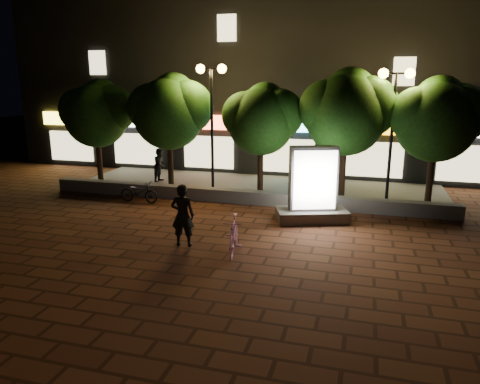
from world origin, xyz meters
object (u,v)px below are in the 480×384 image
(tree_far_left, at_px, (98,111))
(tree_right, at_px, (348,109))
(tree_far_right, at_px, (438,117))
(scooter_pink, at_px, (234,235))
(tree_left, at_px, (170,109))
(street_lamp_right, at_px, (394,102))
(tree_mid, at_px, (262,117))
(ad_kiosk, at_px, (313,191))
(street_lamp_left, at_px, (212,96))
(rider, at_px, (183,215))
(pedestrian, at_px, (160,165))
(scooter_parked, at_px, (139,192))

(tree_far_left, distance_m, tree_right, 10.81)
(tree_far_right, xyz_separation_m, scooter_pink, (-5.79, -6.53, -2.85))
(tree_left, xyz_separation_m, street_lamp_right, (8.95, -0.26, 0.45))
(tree_mid, bearing_deg, ad_kiosk, -50.86)
(street_lamp_left, relative_size, rider, 2.83)
(tree_mid, bearing_deg, pedestrian, 170.02)
(tree_far_right, relative_size, street_lamp_left, 0.92)
(tree_far_left, distance_m, ad_kiosk, 10.62)
(tree_right, height_order, street_lamp_left, street_lamp_left)
(ad_kiosk, height_order, pedestrian, ad_kiosk)
(tree_far_right, distance_m, scooter_parked, 11.50)
(tree_far_left, height_order, scooter_parked, tree_far_left)
(tree_far_left, xyz_separation_m, tree_left, (3.50, 0.00, 0.15))
(tree_left, distance_m, pedestrian, 2.92)
(tree_left, relative_size, scooter_pink, 2.81)
(tree_far_right, distance_m, pedestrian, 11.81)
(street_lamp_left, height_order, street_lamp_right, street_lamp_left)
(tree_far_left, height_order, tree_right, tree_right)
(pedestrian, bearing_deg, ad_kiosk, -113.33)
(tree_right, xyz_separation_m, scooter_parked, (-7.64, -2.46, -3.15))
(tree_right, xyz_separation_m, ad_kiosk, (-0.87, -2.99, -2.54))
(tree_right, distance_m, tree_far_right, 3.20)
(scooter_parked, distance_m, pedestrian, 3.44)
(tree_mid, relative_size, street_lamp_left, 0.87)
(scooter_pink, bearing_deg, street_lamp_right, 45.80)
(scooter_parked, bearing_deg, tree_far_left, 52.76)
(tree_far_right, relative_size, rider, 2.60)
(street_lamp_left, distance_m, pedestrian, 4.48)
(tree_left, height_order, street_lamp_right, street_lamp_right)
(tree_mid, relative_size, tree_far_right, 0.95)
(rider, height_order, pedestrian, rider)
(tree_mid, xyz_separation_m, scooter_parked, (-4.34, -2.46, -2.80))
(tree_far_left, relative_size, rider, 2.53)
(street_lamp_right, height_order, ad_kiosk, street_lamp_right)
(street_lamp_left, bearing_deg, tree_mid, 7.31)
(rider, bearing_deg, tree_right, -131.64)
(street_lamp_right, bearing_deg, pedestrian, 173.45)
(street_lamp_left, xyz_separation_m, street_lamp_right, (7.00, 0.00, -0.13))
(ad_kiosk, bearing_deg, pedestrian, 152.48)
(tree_mid, distance_m, rider, 6.84)
(tree_far_left, relative_size, scooter_parked, 2.93)
(tree_left, xyz_separation_m, pedestrian, (-1.00, 0.88, -2.60))
(tree_far_right, xyz_separation_m, pedestrian, (-11.50, 0.88, -2.52))
(tree_far_left, relative_size, ad_kiosk, 1.78)
(tree_left, relative_size, pedestrian, 3.18)
(street_lamp_right, relative_size, pedestrian, 3.24)
(ad_kiosk, bearing_deg, scooter_pink, -116.00)
(street_lamp_left, distance_m, ad_kiosk, 6.05)
(tree_right, bearing_deg, street_lamp_right, -9.10)
(street_lamp_right, xyz_separation_m, ad_kiosk, (-2.51, -2.73, -2.87))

